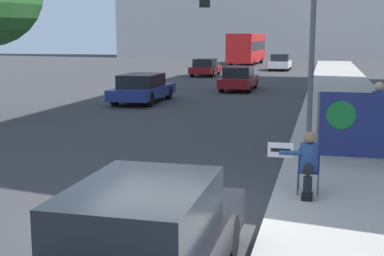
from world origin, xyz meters
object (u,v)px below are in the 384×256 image
at_px(protest_banner, 358,125).
at_px(city_bus_on_road, 247,47).
at_px(car_on_road_distant, 206,67).
at_px(car_on_road_far_lane, 280,62).
at_px(car_on_road_midblock, 239,78).
at_px(parked_car_curbside, 145,241).
at_px(traffic_light_pole, 269,21).
at_px(seated_protester, 308,162).
at_px(jogger_on_sidewalk, 377,118).
at_px(car_on_road_nearest, 142,88).

distance_m(protest_banner, city_bus_on_road, 47.38).
bearing_deg(car_on_road_distant, car_on_road_far_lane, 59.47).
height_order(car_on_road_midblock, city_bus_on_road, city_bus_on_road).
bearing_deg(parked_car_curbside, car_on_road_far_lane, 92.65).
bearing_deg(traffic_light_pole, city_bus_on_road, 98.88).
bearing_deg(seated_protester, car_on_road_distant, 121.87).
height_order(jogger_on_sidewalk, car_on_road_far_lane, jogger_on_sidewalk).
relative_size(seated_protester, car_on_road_midblock, 0.27).
height_order(car_on_road_nearest, car_on_road_distant, car_on_road_distant).
height_order(car_on_road_distant, car_on_road_far_lane, car_on_road_far_lane).
relative_size(protest_banner, city_bus_on_road, 0.16).
relative_size(jogger_on_sidewalk, car_on_road_nearest, 0.39).
relative_size(car_on_road_nearest, car_on_road_midblock, 1.08).
xyz_separation_m(car_on_road_nearest, city_bus_on_road, (-0.10, 35.55, 1.26)).
height_order(car_on_road_distant, city_bus_on_road, city_bus_on_road).
height_order(traffic_light_pole, city_bus_on_road, traffic_light_pole).
bearing_deg(car_on_road_distant, parked_car_curbside, -78.63).
bearing_deg(car_on_road_far_lane, car_on_road_distant, -120.53).
bearing_deg(jogger_on_sidewalk, car_on_road_far_lane, -69.13).
height_order(jogger_on_sidewalk, car_on_road_midblock, jogger_on_sidewalk).
bearing_deg(city_bus_on_road, car_on_road_midblock, -82.81).
distance_m(car_on_road_far_lane, city_bus_on_road, 10.14).
distance_m(protest_banner, car_on_road_distant, 30.35).
xyz_separation_m(car_on_road_distant, car_on_road_far_lane, (5.16, 8.76, 0.06)).
distance_m(protest_banner, traffic_light_pole, 4.59).
distance_m(jogger_on_sidewalk, protest_banner, 0.88).
bearing_deg(protest_banner, parked_car_curbside, -110.70).
distance_m(car_on_road_nearest, car_on_road_distant, 17.76).
xyz_separation_m(car_on_road_nearest, car_on_road_distant, (-0.87, 17.74, 0.00)).
relative_size(seated_protester, jogger_on_sidewalk, 0.63).
relative_size(car_on_road_distant, city_bus_on_road, 0.35).
distance_m(traffic_light_pole, car_on_road_far_lane, 34.63).
bearing_deg(jogger_on_sidewalk, protest_banner, 68.25).
relative_size(protest_banner, car_on_road_midblock, 0.44).
relative_size(jogger_on_sidewalk, city_bus_on_road, 0.15).
bearing_deg(car_on_road_nearest, car_on_road_distant, 92.80).
relative_size(jogger_on_sidewalk, traffic_light_pole, 0.38).
bearing_deg(car_on_road_far_lane, jogger_on_sidewalk, -81.71).
relative_size(car_on_road_nearest, car_on_road_distant, 1.09).
bearing_deg(car_on_road_midblock, seated_protester, -77.54).
xyz_separation_m(traffic_light_pole, car_on_road_midblock, (-3.17, 14.75, -2.82)).
distance_m(seated_protester, car_on_road_distant, 32.87).
height_order(car_on_road_far_lane, city_bus_on_road, city_bus_on_road).
bearing_deg(car_on_road_nearest, jogger_on_sidewalk, -46.58).
bearing_deg(seated_protester, car_on_road_midblock, 118.50).
xyz_separation_m(parked_car_curbside, car_on_road_nearest, (-6.37, 18.25, -0.02)).
distance_m(jogger_on_sidewalk, traffic_light_pole, 4.43).
distance_m(parked_car_curbside, car_on_road_midblock, 25.22).
xyz_separation_m(car_on_road_far_lane, city_bus_on_road, (-4.40, 9.06, 1.20)).
bearing_deg(protest_banner, traffic_light_pole, 129.64).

